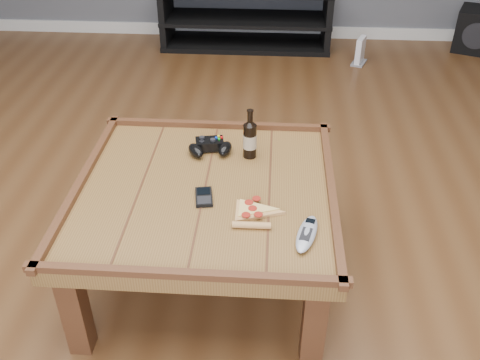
# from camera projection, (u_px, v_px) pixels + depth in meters

# --- Properties ---
(ground) EXTENTS (6.00, 6.00, 0.00)m
(ground) POSITION_uv_depth(u_px,v_px,m) (209.00, 272.00, 2.32)
(ground) COLOR #4D2D16
(ground) RESTS_ON ground
(baseboard) EXTENTS (5.00, 0.02, 0.10)m
(baseboard) POSITION_uv_depth(u_px,v_px,m) (248.00, 31.00, 4.75)
(baseboard) COLOR silver
(baseboard) RESTS_ON ground
(coffee_table) EXTENTS (1.03, 1.03, 0.48)m
(coffee_table) POSITION_uv_depth(u_px,v_px,m) (206.00, 200.00, 2.10)
(coffee_table) COLOR brown
(coffee_table) RESTS_ON ground
(media_console) EXTENTS (1.40, 0.45, 0.50)m
(media_console) POSITION_uv_depth(u_px,v_px,m) (246.00, 17.00, 4.44)
(media_console) COLOR black
(media_console) RESTS_ON ground
(beer_bottle) EXTENTS (0.06, 0.06, 0.22)m
(beer_bottle) POSITION_uv_depth(u_px,v_px,m) (250.00, 138.00, 2.21)
(beer_bottle) COLOR black
(beer_bottle) RESTS_ON coffee_table
(game_controller) EXTENTS (0.21, 0.16, 0.06)m
(game_controller) POSITION_uv_depth(u_px,v_px,m) (210.00, 147.00, 2.27)
(game_controller) COLOR black
(game_controller) RESTS_ON coffee_table
(pizza_slice) EXTENTS (0.15, 0.24, 0.03)m
(pizza_slice) POSITION_uv_depth(u_px,v_px,m) (252.00, 213.00, 1.92)
(pizza_slice) COLOR tan
(pizza_slice) RESTS_ON coffee_table
(smartphone) EXTENTS (0.08, 0.12, 0.02)m
(smartphone) POSITION_uv_depth(u_px,v_px,m) (204.00, 197.00, 2.00)
(smartphone) COLOR black
(smartphone) RESTS_ON coffee_table
(remote_control) EXTENTS (0.11, 0.21, 0.03)m
(remote_control) POSITION_uv_depth(u_px,v_px,m) (307.00, 234.00, 1.82)
(remote_control) COLOR #9B9FA8
(remote_control) RESTS_ON coffee_table
(subwoofer) EXTENTS (0.44, 0.44, 0.34)m
(subwoofer) POSITION_uv_depth(u_px,v_px,m) (478.00, 30.00, 4.41)
(subwoofer) COLOR black
(subwoofer) RESTS_ON ground
(game_console) EXTENTS (0.15, 0.19, 0.21)m
(game_console) POSITION_uv_depth(u_px,v_px,m) (360.00, 52.00, 4.20)
(game_console) COLOR gray
(game_console) RESTS_ON ground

